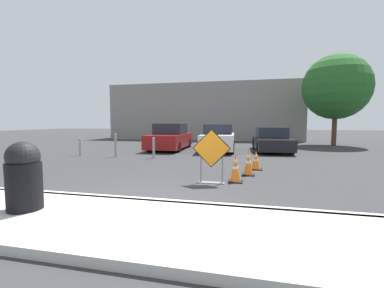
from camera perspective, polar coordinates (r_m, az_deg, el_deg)
The scene contains 16 objects.
ground_plane at distance 14.81m, azimuth 4.71°, elevation -1.55°, with size 96.00×96.00×0.00m, color #333335.
sidewalk_strip at distance 4.36m, azimuth -17.70°, elevation -16.34°, with size 27.52×2.16×0.14m.
curb_lip at distance 5.27m, azimuth -11.55°, elevation -12.50°, with size 27.52×0.20×0.14m.
road_closed_sign at distance 6.83m, azimuth 4.35°, elevation -2.11°, with size 1.03×0.20×1.46m.
traffic_cone_nearest at distance 7.14m, azimuth 9.68°, elevation -5.29°, with size 0.39×0.39×0.79m.
traffic_cone_second at distance 8.14m, azimuth 12.43°, elevation -3.99°, with size 0.39×0.39×0.82m.
traffic_cone_third at distance 9.19m, azimuth 14.04°, elevation -3.55°, with size 0.42×0.42×0.66m.
parked_car_nearest at distance 15.69m, azimuth -4.81°, elevation 1.41°, with size 2.05×4.70×1.57m.
parked_car_second at distance 14.80m, azimuth 5.87°, elevation 1.20°, with size 2.00×4.31×1.53m.
parked_car_third at distance 15.23m, azimuth 17.24°, elevation 0.78°, with size 2.10×4.37×1.37m.
trash_bin at distance 5.24m, azimuth -33.30°, elevation -5.85°, with size 0.56×0.56×1.17m.
bollard_nearest at distance 11.83m, azimuth -8.52°, elevation -0.72°, with size 0.12×0.12×0.96m.
bollard_second at distance 12.66m, azimuth -16.64°, elevation -0.16°, with size 0.12×0.12×1.11m.
bollard_third at distance 13.71m, azimuth -23.62°, elevation -0.47°, with size 0.12×0.12×0.88m.
building_facade_backdrop at distance 25.92m, azimuth 2.92°, elevation 7.02°, with size 18.13×5.00×5.30m.
street_tree_behind_lot at distance 20.86m, azimuth 29.38°, elevation 10.98°, with size 4.51×4.51×6.37m.
Camera 1 is at (2.11, -4.57, 1.62)m, focal length 24.00 mm.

